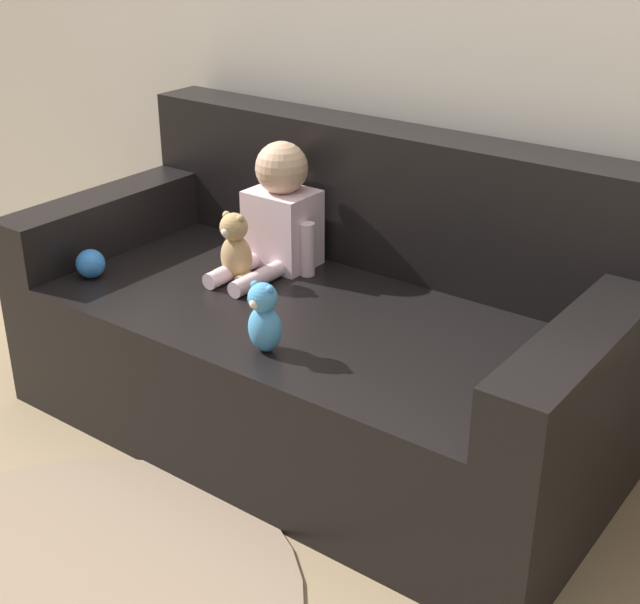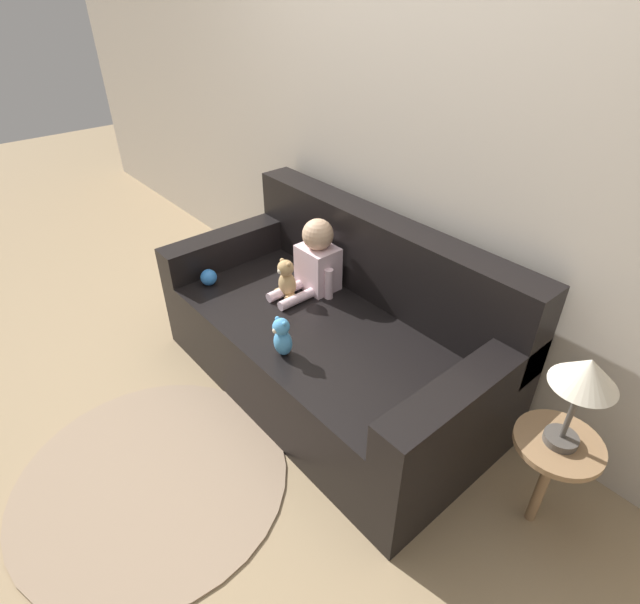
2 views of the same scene
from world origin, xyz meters
The scene contains 6 objects.
ground_plane centered at (0.00, 0.00, 0.00)m, with size 12.00×12.00×0.00m, color #9E8460.
couch centered at (0.00, 0.06, 0.30)m, with size 1.79×0.90×0.87m.
person_baby centered at (-0.25, 0.15, 0.60)m, with size 0.28×0.38×0.40m.
teddy_bear_brown centered at (-0.29, -0.02, 0.53)m, with size 0.13×0.10×0.21m.
plush_toy_side centered at (0.07, -0.32, 0.53)m, with size 0.09×0.09×0.19m.
toy_ball centered at (-0.66, -0.27, 0.48)m, with size 0.09×0.09×0.09m.
Camera 1 is at (1.41, -1.86, 1.53)m, focal length 50.00 mm.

